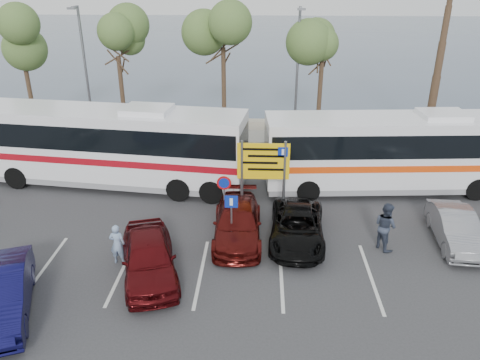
{
  "coord_description": "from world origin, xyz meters",
  "views": [
    {
      "loc": [
        0.87,
        -15.01,
        10.01
      ],
      "look_at": [
        0.03,
        3.0,
        1.91
      ],
      "focal_mm": 35.0,
      "sensor_mm": 36.0,
      "label": 1
    }
  ],
  "objects_px": {
    "car_silver_b": "(455,228)",
    "coach_bus_left": "(112,149)",
    "suv_black": "(297,227)",
    "direction_sign": "(263,167)",
    "pedestrian_far": "(385,226)",
    "street_lamp_left": "(85,67)",
    "street_lamp_right": "(297,69)",
    "coach_bus_right": "(397,155)",
    "car_maroon": "(237,223)",
    "car_red": "(149,257)",
    "car_blue": "(1,294)",
    "pedestrian_near": "(117,244)"
  },
  "relations": [
    {
      "from": "pedestrian_far",
      "to": "car_red",
      "type": "bearing_deg",
      "value": 74.05
    },
    {
      "from": "direction_sign",
      "to": "pedestrian_near",
      "type": "height_order",
      "value": "direction_sign"
    },
    {
      "from": "coach_bus_left",
      "to": "pedestrian_near",
      "type": "distance_m",
      "value": 7.42
    },
    {
      "from": "car_blue",
      "to": "pedestrian_near",
      "type": "relative_size",
      "value": 2.87
    },
    {
      "from": "car_blue",
      "to": "suv_black",
      "type": "distance_m",
      "value": 10.74
    },
    {
      "from": "car_maroon",
      "to": "car_silver_b",
      "type": "height_order",
      "value": "car_maroon"
    },
    {
      "from": "coach_bus_left",
      "to": "direction_sign",
      "type": "bearing_deg",
      "value": -23.76
    },
    {
      "from": "suv_black",
      "to": "car_silver_b",
      "type": "relative_size",
      "value": 1.13
    },
    {
      "from": "street_lamp_right",
      "to": "coach_bus_left",
      "type": "bearing_deg",
      "value": -143.54
    },
    {
      "from": "car_silver_b",
      "to": "suv_black",
      "type": "bearing_deg",
      "value": -174.76
    },
    {
      "from": "coach_bus_left",
      "to": "coach_bus_right",
      "type": "xyz_separation_m",
      "value": [
        14.0,
        0.0,
        -0.08
      ]
    },
    {
      "from": "coach_bus_right",
      "to": "street_lamp_left",
      "type": "bearing_deg",
      "value": 158.14
    },
    {
      "from": "pedestrian_far",
      "to": "car_maroon",
      "type": "bearing_deg",
      "value": 54.73
    },
    {
      "from": "coach_bus_left",
      "to": "car_silver_b",
      "type": "bearing_deg",
      "value": -18.25
    },
    {
      "from": "car_red",
      "to": "car_blue",
      "type": "bearing_deg",
      "value": -168.08
    },
    {
      "from": "street_lamp_right",
      "to": "direction_sign",
      "type": "distance_m",
      "value": 10.73
    },
    {
      "from": "coach_bus_right",
      "to": "street_lamp_right",
      "type": "bearing_deg",
      "value": 122.66
    },
    {
      "from": "street_lamp_right",
      "to": "pedestrian_near",
      "type": "relative_size",
      "value": 5.0
    },
    {
      "from": "suv_black",
      "to": "car_maroon",
      "type": "bearing_deg",
      "value": -178.92
    },
    {
      "from": "suv_black",
      "to": "car_silver_b",
      "type": "bearing_deg",
      "value": 5.01
    },
    {
      "from": "pedestrian_near",
      "to": "coach_bus_right",
      "type": "bearing_deg",
      "value": -147.8
    },
    {
      "from": "coach_bus_left",
      "to": "car_red",
      "type": "xyz_separation_m",
      "value": [
        3.5,
        -7.74,
        -1.15
      ]
    },
    {
      "from": "car_red",
      "to": "car_silver_b",
      "type": "relative_size",
      "value": 1.12
    },
    {
      "from": "car_red",
      "to": "pedestrian_far",
      "type": "distance_m",
      "value": 9.05
    },
    {
      "from": "street_lamp_left",
      "to": "car_red",
      "type": "xyz_separation_m",
      "value": [
        7.0,
        -14.76,
        -3.82
      ]
    },
    {
      "from": "coach_bus_right",
      "to": "car_silver_b",
      "type": "distance_m",
      "value": 5.27
    },
    {
      "from": "street_lamp_left",
      "to": "street_lamp_right",
      "type": "height_order",
      "value": "same"
    },
    {
      "from": "suv_black",
      "to": "direction_sign",
      "type": "bearing_deg",
      "value": 131.32
    },
    {
      "from": "street_lamp_left",
      "to": "car_silver_b",
      "type": "bearing_deg",
      "value": -32.78
    },
    {
      "from": "coach_bus_left",
      "to": "car_silver_b",
      "type": "relative_size",
      "value": 3.34
    },
    {
      "from": "street_lamp_left",
      "to": "pedestrian_near",
      "type": "bearing_deg",
      "value": -68.02
    },
    {
      "from": "street_lamp_left",
      "to": "street_lamp_right",
      "type": "xyz_separation_m",
      "value": [
        13.0,
        0.0,
        0.0
      ]
    },
    {
      "from": "car_maroon",
      "to": "coach_bus_right",
      "type": "bearing_deg",
      "value": 31.96
    },
    {
      "from": "car_red",
      "to": "pedestrian_far",
      "type": "xyz_separation_m",
      "value": [
        8.76,
        2.24,
        0.2
      ]
    },
    {
      "from": "street_lamp_right",
      "to": "coach_bus_left",
      "type": "xyz_separation_m",
      "value": [
        -9.5,
        -7.02,
        -2.68
      ]
    },
    {
      "from": "coach_bus_right",
      "to": "car_maroon",
      "type": "xyz_separation_m",
      "value": [
        -7.51,
        -5.0,
        -1.16
      ]
    },
    {
      "from": "street_lamp_left",
      "to": "street_lamp_right",
      "type": "distance_m",
      "value": 13.0
    },
    {
      "from": "coach_bus_left",
      "to": "pedestrian_far",
      "type": "relative_size",
      "value": 6.94
    },
    {
      "from": "direction_sign",
      "to": "pedestrian_far",
      "type": "bearing_deg",
      "value": -24.8
    },
    {
      "from": "coach_bus_left",
      "to": "pedestrian_far",
      "type": "bearing_deg",
      "value": -24.16
    },
    {
      "from": "car_silver_b",
      "to": "pedestrian_near",
      "type": "height_order",
      "value": "pedestrian_near"
    },
    {
      "from": "coach_bus_right",
      "to": "pedestrian_far",
      "type": "xyz_separation_m",
      "value": [
        -1.74,
        -5.5,
        -0.87
      ]
    },
    {
      "from": "pedestrian_far",
      "to": "coach_bus_right",
      "type": "bearing_deg",
      "value": -47.87
    },
    {
      "from": "suv_black",
      "to": "pedestrian_near",
      "type": "relative_size",
      "value": 2.86
    },
    {
      "from": "car_silver_b",
      "to": "pedestrian_near",
      "type": "bearing_deg",
      "value": -167.07
    },
    {
      "from": "car_silver_b",
      "to": "coach_bus_left",
      "type": "bearing_deg",
      "value": 165.91
    },
    {
      "from": "direction_sign",
      "to": "suv_black",
      "type": "bearing_deg",
      "value": -52.61
    },
    {
      "from": "street_lamp_right",
      "to": "car_red",
      "type": "bearing_deg",
      "value": -112.12
    },
    {
      "from": "suv_black",
      "to": "pedestrian_near",
      "type": "xyz_separation_m",
      "value": [
        -6.73,
        -1.89,
        0.16
      ]
    },
    {
      "from": "street_lamp_right",
      "to": "suv_black",
      "type": "distance_m",
      "value": 12.78
    }
  ]
}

